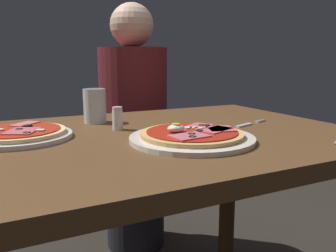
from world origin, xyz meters
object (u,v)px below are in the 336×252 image
(dining_table, at_px, (141,174))
(pizza_foreground, at_px, (192,136))
(water_glass_near, at_px, (95,108))
(fork, at_px, (249,124))
(diner_person, at_px, (134,136))
(pizza_across_left, at_px, (19,134))
(salt_shaker, at_px, (117,118))

(dining_table, relative_size, pizza_foreground, 3.90)
(pizza_foreground, bearing_deg, water_glass_near, 113.11)
(fork, height_order, diner_person, diner_person)
(diner_person, bearing_deg, fork, 100.08)
(dining_table, distance_m, diner_person, 0.72)
(water_glass_near, xyz_separation_m, fork, (0.42, -0.25, -0.04))
(dining_table, xyz_separation_m, pizza_across_left, (-0.30, 0.09, 0.12))
(pizza_across_left, bearing_deg, fork, -9.56)
(dining_table, height_order, salt_shaker, salt_shaker)
(fork, relative_size, salt_shaker, 2.30)
(pizza_foreground, height_order, water_glass_near, water_glass_near)
(pizza_across_left, xyz_separation_m, salt_shaker, (0.26, -0.00, 0.02))
(dining_table, relative_size, fork, 7.94)
(dining_table, bearing_deg, diner_person, 70.84)
(pizza_foreground, distance_m, water_glass_near, 0.39)
(water_glass_near, bearing_deg, pizza_foreground, -66.89)
(pizza_across_left, xyz_separation_m, fork, (0.66, -0.11, -0.01))
(dining_table, distance_m, fork, 0.38)
(pizza_across_left, xyz_separation_m, water_glass_near, (0.23, 0.14, 0.04))
(fork, xyz_separation_m, diner_person, (-0.12, 0.70, -0.17))
(water_glass_near, bearing_deg, pizza_across_left, -149.05)
(salt_shaker, bearing_deg, fork, -15.41)
(water_glass_near, height_order, fork, water_glass_near)
(pizza_foreground, xyz_separation_m, water_glass_near, (-0.15, 0.36, 0.04))
(salt_shaker, height_order, diner_person, diner_person)
(water_glass_near, distance_m, fork, 0.49)
(pizza_foreground, relative_size, fork, 2.04)
(fork, bearing_deg, pizza_foreground, -158.46)
(fork, relative_size, diner_person, 0.13)
(fork, distance_m, salt_shaker, 0.41)
(pizza_foreground, xyz_separation_m, fork, (0.27, 0.11, -0.01))
(pizza_foreground, relative_size, diner_person, 0.27)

